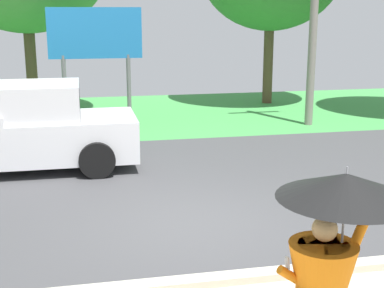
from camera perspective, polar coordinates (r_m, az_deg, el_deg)
The scene contains 4 objects.
ground_plane at distance 11.71m, azimuth -2.37°, elevation -3.26°, with size 40.00×22.00×0.20m.
monk_pedestrian at distance 4.96m, azimuth 14.07°, elevation -13.04°, with size 1.18×1.18×2.13m.
pickup_truck at distance 12.36m, azimuth -17.98°, elevation 1.38°, with size 5.20×2.28×1.88m.
roadside_billboard at distance 15.56m, azimuth -10.15°, elevation 10.51°, with size 2.60×0.12×3.50m.
Camera 1 is at (-1.78, -8.11, 3.38)m, focal length 50.61 mm.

